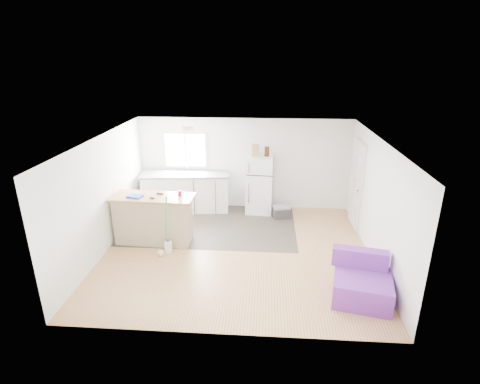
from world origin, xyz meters
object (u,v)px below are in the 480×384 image
at_px(cardboard_box, 255,150).
at_px(bottle_left, 266,151).
at_px(mop, 162,245).
at_px(blue_tray, 135,196).
at_px(kitchen_cabinets, 186,191).
at_px(cleaner_jug, 168,246).
at_px(bottle_right, 268,152).
at_px(refrigerator, 260,184).
at_px(cooler, 281,212).
at_px(peninsula, 153,219).
at_px(red_cup, 180,193).
at_px(purple_seat, 362,283).

bearing_deg(cardboard_box, bottle_left, -2.57).
distance_m(mop, blue_tray, 1.20).
xyz_separation_m(kitchen_cabinets, cleaner_jug, (0.08, -2.28, -0.39)).
bearing_deg(kitchen_cabinets, blue_tray, -115.17).
relative_size(cardboard_box, bottle_right, 1.20).
bearing_deg(mop, bottle_right, 15.09).
bearing_deg(blue_tray, bottle_right, 33.83).
relative_size(refrigerator, cooler, 3.19).
xyz_separation_m(peninsula, blue_tray, (-0.33, -0.08, 0.55)).
height_order(kitchen_cabinets, bottle_left, bottle_left).
distance_m(mop, cardboard_box, 3.34).
height_order(cardboard_box, bottle_right, cardboard_box).
relative_size(refrigerator, cardboard_box, 5.05).
relative_size(cleaner_jug, bottle_left, 1.17).
distance_m(mop, bottle_right, 3.50).
height_order(red_cup, cardboard_box, cardboard_box).
bearing_deg(peninsula, cardboard_box, 42.87).
bearing_deg(cardboard_box, purple_seat, -61.47).
xyz_separation_m(peninsula, cleaner_jug, (0.42, -0.45, -0.42)).
distance_m(cooler, cleaner_jug, 3.10).
xyz_separation_m(red_cup, bottle_right, (1.86, 1.74, 0.50)).
bearing_deg(cleaner_jug, red_cup, 73.57).
relative_size(cooler, purple_seat, 0.43).
distance_m(red_cup, bottle_right, 2.59).
xyz_separation_m(cleaner_jug, cardboard_box, (1.73, 2.27, 1.54)).
bearing_deg(purple_seat, cardboard_box, 130.45).
distance_m(refrigerator, mop, 3.16).
distance_m(cooler, purple_seat, 3.46).
xyz_separation_m(kitchen_cabinets, mop, (-0.01, -2.42, -0.29)).
xyz_separation_m(purple_seat, cardboard_box, (-1.94, 3.57, 1.38)).
bearing_deg(peninsula, bottle_right, 38.65).
bearing_deg(bottle_left, cleaner_jug, -131.44).
xyz_separation_m(peninsula, purple_seat, (4.08, -1.75, -0.26)).
bearing_deg(cardboard_box, red_cup, -131.16).
height_order(kitchen_cabinets, mop, mop).
bearing_deg(refrigerator, purple_seat, -58.85).
distance_m(purple_seat, blue_tray, 4.79).
relative_size(cooler, bottle_right, 1.90).
height_order(cooler, cleaner_jug, cooler).
xyz_separation_m(mop, blue_tray, (-0.65, 0.51, 0.86)).
relative_size(refrigerator, cleaner_jug, 5.19).
relative_size(mop, blue_tray, 4.45).
bearing_deg(mop, cleaner_jug, 22.19).
height_order(cleaner_jug, bottle_left, bottle_left).
bearing_deg(bottle_left, cooler, -37.13).
relative_size(blue_tray, cardboard_box, 1.00).
relative_size(peninsula, bottle_right, 7.12).
xyz_separation_m(mop, cardboard_box, (1.82, 2.40, 1.43)).
relative_size(purple_seat, bottle_right, 4.40).
distance_m(purple_seat, cleaner_jug, 3.89).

